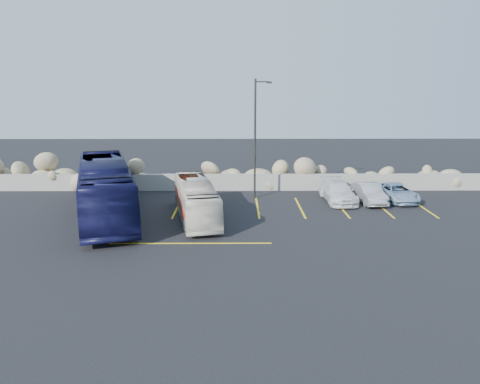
{
  "coord_description": "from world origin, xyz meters",
  "views": [
    {
      "loc": [
        1.31,
        -21.66,
        7.68
      ],
      "look_at": [
        1.46,
        4.0,
        1.72
      ],
      "focal_mm": 35.0,
      "sensor_mm": 36.0,
      "label": 1
    }
  ],
  "objects_px": {
    "car_b": "(369,193)",
    "car_d": "(397,192)",
    "lamppost": "(256,136)",
    "vintage_bus": "(196,200)",
    "car_c": "(338,192)",
    "tour_coach": "(105,189)"
  },
  "relations": [
    {
      "from": "vintage_bus",
      "to": "car_b",
      "type": "relative_size",
      "value": 2.09
    },
    {
      "from": "car_b",
      "to": "car_c",
      "type": "bearing_deg",
      "value": 167.65
    },
    {
      "from": "vintage_bus",
      "to": "tour_coach",
      "type": "xyz_separation_m",
      "value": [
        -5.32,
        0.36,
        0.55
      ]
    },
    {
      "from": "car_b",
      "to": "car_d",
      "type": "relative_size",
      "value": 0.94
    },
    {
      "from": "vintage_bus",
      "to": "tour_coach",
      "type": "distance_m",
      "value": 5.36
    },
    {
      "from": "lamppost",
      "to": "car_d",
      "type": "bearing_deg",
      "value": -4.59
    },
    {
      "from": "car_c",
      "to": "car_d",
      "type": "xyz_separation_m",
      "value": [
        4.0,
        0.18,
        -0.08
      ]
    },
    {
      "from": "car_c",
      "to": "tour_coach",
      "type": "bearing_deg",
      "value": -169.05
    },
    {
      "from": "tour_coach",
      "to": "car_c",
      "type": "relative_size",
      "value": 2.66
    },
    {
      "from": "car_c",
      "to": "car_d",
      "type": "height_order",
      "value": "car_c"
    },
    {
      "from": "car_b",
      "to": "car_d",
      "type": "distance_m",
      "value": 2.07
    },
    {
      "from": "lamppost",
      "to": "car_c",
      "type": "distance_m",
      "value": 6.63
    },
    {
      "from": "lamppost",
      "to": "car_d",
      "type": "height_order",
      "value": "lamppost"
    },
    {
      "from": "lamppost",
      "to": "vintage_bus",
      "type": "xyz_separation_m",
      "value": [
        -3.63,
        -4.88,
        -3.17
      ]
    },
    {
      "from": "car_c",
      "to": "car_d",
      "type": "relative_size",
      "value": 1.1
    },
    {
      "from": "vintage_bus",
      "to": "car_c",
      "type": "distance_m",
      "value": 9.93
    },
    {
      "from": "lamppost",
      "to": "car_c",
      "type": "bearing_deg",
      "value": -9.75
    },
    {
      "from": "lamppost",
      "to": "tour_coach",
      "type": "height_order",
      "value": "lamppost"
    },
    {
      "from": "vintage_bus",
      "to": "car_b",
      "type": "bearing_deg",
      "value": 7.01
    },
    {
      "from": "vintage_bus",
      "to": "car_b",
      "type": "distance_m",
      "value": 11.68
    },
    {
      "from": "car_c",
      "to": "vintage_bus",
      "type": "bearing_deg",
      "value": -159.57
    },
    {
      "from": "vintage_bus",
      "to": "tour_coach",
      "type": "relative_size",
      "value": 0.67
    }
  ]
}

